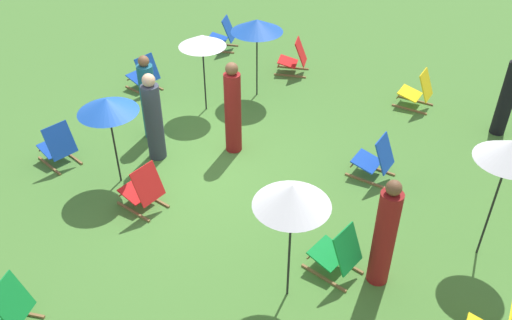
{
  "coord_description": "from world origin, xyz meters",
  "views": [
    {
      "loc": [
        6.42,
        4.88,
        5.85
      ],
      "look_at": [
        0.0,
        1.2,
        0.5
      ],
      "focal_mm": 37.97,
      "sensor_mm": 36.0,
      "label": 1
    }
  ],
  "objects_px": {
    "person_1": "(149,100)",
    "umbrella_1": "(257,26)",
    "person_2": "(233,110)",
    "deckchair_4": "(58,146)",
    "deckchair_5": "(223,35)",
    "deckchair_12": "(375,159)",
    "deckchair_0": "(294,58)",
    "person_4": "(385,236)",
    "deckchair_14": "(5,309)",
    "deckchair_10": "(338,254)",
    "umbrella_3": "(292,196)",
    "deckchair_3": "(144,75)",
    "person_3": "(154,119)",
    "deckchair_8": "(143,189)",
    "umbrella_0": "(202,41)",
    "umbrella_4": "(107,106)",
    "deckchair_6": "(418,91)",
    "person_0": "(508,95)",
    "umbrella_2": "(511,150)"
  },
  "relations": [
    {
      "from": "deckchair_3",
      "to": "person_0",
      "type": "height_order",
      "value": "person_0"
    },
    {
      "from": "deckchair_8",
      "to": "umbrella_1",
      "type": "bearing_deg",
      "value": -168.38
    },
    {
      "from": "person_2",
      "to": "deckchair_12",
      "type": "bearing_deg",
      "value": 100.61
    },
    {
      "from": "deckchair_10",
      "to": "umbrella_1",
      "type": "xyz_separation_m",
      "value": [
        -3.99,
        -3.57,
        1.23
      ]
    },
    {
      "from": "person_1",
      "to": "umbrella_1",
      "type": "bearing_deg",
      "value": 163.28
    },
    {
      "from": "person_0",
      "to": "person_1",
      "type": "xyz_separation_m",
      "value": [
        3.49,
        -5.85,
        -0.03
      ]
    },
    {
      "from": "deckchair_6",
      "to": "person_2",
      "type": "xyz_separation_m",
      "value": [
        3.29,
        -2.52,
        0.49
      ]
    },
    {
      "from": "umbrella_3",
      "to": "umbrella_4",
      "type": "distance_m",
      "value": 3.78
    },
    {
      "from": "deckchair_5",
      "to": "deckchair_12",
      "type": "bearing_deg",
      "value": 40.68
    },
    {
      "from": "deckchair_8",
      "to": "umbrella_3",
      "type": "bearing_deg",
      "value": 88.49
    },
    {
      "from": "deckchair_14",
      "to": "umbrella_1",
      "type": "bearing_deg",
      "value": 165.69
    },
    {
      "from": "deckchair_3",
      "to": "deckchair_5",
      "type": "distance_m",
      "value": 2.74
    },
    {
      "from": "umbrella_3",
      "to": "person_4",
      "type": "relative_size",
      "value": 1.09
    },
    {
      "from": "deckchair_12",
      "to": "person_4",
      "type": "bearing_deg",
      "value": 24.17
    },
    {
      "from": "deckchair_14",
      "to": "person_1",
      "type": "relative_size",
      "value": 0.51
    },
    {
      "from": "deckchair_5",
      "to": "deckchair_14",
      "type": "distance_m",
      "value": 8.91
    },
    {
      "from": "person_3",
      "to": "person_2",
      "type": "bearing_deg",
      "value": -82.74
    },
    {
      "from": "deckchair_8",
      "to": "deckchair_5",
      "type": "bearing_deg",
      "value": -151.65
    },
    {
      "from": "deckchair_6",
      "to": "umbrella_0",
      "type": "distance_m",
      "value": 4.61
    },
    {
      "from": "deckchair_4",
      "to": "person_4",
      "type": "distance_m",
      "value": 5.98
    },
    {
      "from": "deckchair_12",
      "to": "deckchair_14",
      "type": "xyz_separation_m",
      "value": [
        5.37,
        -2.94,
        0.0
      ]
    },
    {
      "from": "deckchair_8",
      "to": "person_4",
      "type": "bearing_deg",
      "value": 103.8
    },
    {
      "from": "deckchair_14",
      "to": "person_3",
      "type": "xyz_separation_m",
      "value": [
        -3.97,
        -0.75,
        0.43
      ]
    },
    {
      "from": "person_2",
      "to": "deckchair_4",
      "type": "bearing_deg",
      "value": -52.48
    },
    {
      "from": "person_0",
      "to": "person_4",
      "type": "xyz_separation_m",
      "value": [
        4.83,
        -0.78,
        -0.01
      ]
    },
    {
      "from": "deckchair_6",
      "to": "umbrella_3",
      "type": "bearing_deg",
      "value": 0.85
    },
    {
      "from": "deckchair_3",
      "to": "deckchair_14",
      "type": "bearing_deg",
      "value": 34.33
    },
    {
      "from": "deckchair_14",
      "to": "umbrella_2",
      "type": "relative_size",
      "value": 0.43
    },
    {
      "from": "deckchair_3",
      "to": "person_4",
      "type": "xyz_separation_m",
      "value": [
        2.76,
        6.41,
        0.46
      ]
    },
    {
      "from": "umbrella_3",
      "to": "person_3",
      "type": "bearing_deg",
      "value": -115.59
    },
    {
      "from": "deckchair_12",
      "to": "umbrella_0",
      "type": "relative_size",
      "value": 0.5
    },
    {
      "from": "umbrella_0",
      "to": "person_4",
      "type": "height_order",
      "value": "person_4"
    },
    {
      "from": "deckchair_14",
      "to": "umbrella_3",
      "type": "bearing_deg",
      "value": 111.61
    },
    {
      "from": "person_4",
      "to": "deckchair_14",
      "type": "bearing_deg",
      "value": 157.46
    },
    {
      "from": "deckchair_12",
      "to": "deckchair_8",
      "type": "bearing_deg",
      "value": -45.18
    },
    {
      "from": "person_3",
      "to": "umbrella_1",
      "type": "bearing_deg",
      "value": -40.1
    },
    {
      "from": "deckchair_10",
      "to": "deckchair_14",
      "type": "relative_size",
      "value": 0.97
    },
    {
      "from": "umbrella_0",
      "to": "umbrella_1",
      "type": "height_order",
      "value": "umbrella_1"
    },
    {
      "from": "deckchair_3",
      "to": "person_3",
      "type": "bearing_deg",
      "value": 54.47
    },
    {
      "from": "deckchair_8",
      "to": "person_1",
      "type": "relative_size",
      "value": 0.49
    },
    {
      "from": "deckchair_10",
      "to": "umbrella_3",
      "type": "relative_size",
      "value": 0.44
    },
    {
      "from": "umbrella_0",
      "to": "deckchair_8",
      "type": "bearing_deg",
      "value": 16.26
    },
    {
      "from": "deckchair_0",
      "to": "person_4",
      "type": "distance_m",
      "value": 6.49
    },
    {
      "from": "deckchair_8",
      "to": "deckchair_12",
      "type": "distance_m",
      "value": 3.98
    },
    {
      "from": "deckchair_10",
      "to": "umbrella_0",
      "type": "relative_size",
      "value": 0.5
    },
    {
      "from": "umbrella_4",
      "to": "person_3",
      "type": "relative_size",
      "value": 0.97
    },
    {
      "from": "umbrella_1",
      "to": "umbrella_3",
      "type": "relative_size",
      "value": 0.91
    },
    {
      "from": "deckchair_4",
      "to": "deckchair_8",
      "type": "xyz_separation_m",
      "value": [
        0.21,
        2.13,
        0.0
      ]
    },
    {
      "from": "deckchair_6",
      "to": "person_1",
      "type": "xyz_separation_m",
      "value": [
        3.68,
        -4.15,
        0.43
      ]
    },
    {
      "from": "umbrella_2",
      "to": "person_3",
      "type": "xyz_separation_m",
      "value": [
        0.39,
        -5.68,
        -1.05
      ]
    }
  ]
}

